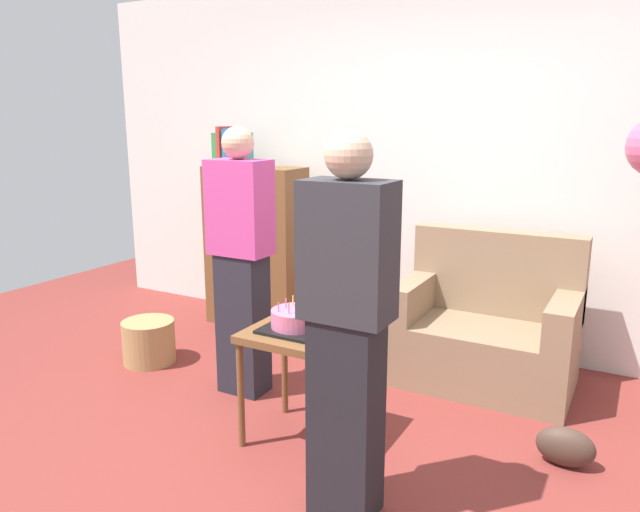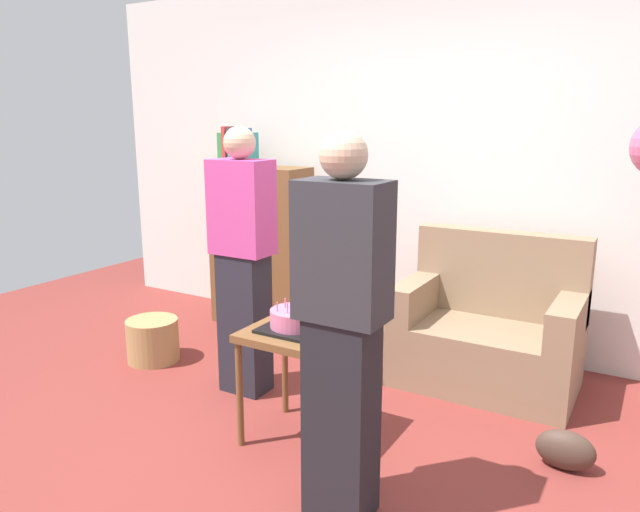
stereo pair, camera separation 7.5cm
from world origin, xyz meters
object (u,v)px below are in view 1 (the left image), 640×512
object	(u,v)px
birthday_cake	(296,320)
person_blowing_candles	(241,262)
bookshelf	(255,244)
side_table	(297,347)
couch	(486,330)
handbag	(565,447)
wicker_basket	(149,341)
person_holding_cake	(347,329)

from	to	relation	value
birthday_cake	person_blowing_candles	bearing A→B (deg)	150.33
bookshelf	side_table	size ratio (longest dim) A/B	2.63
couch	birthday_cake	distance (m)	1.44
bookshelf	handbag	bearing A→B (deg)	-21.62
couch	bookshelf	xyz separation A→B (m)	(-1.94, 0.20, 0.34)
side_table	person_blowing_candles	size ratio (longest dim) A/B	0.38
person_blowing_candles	side_table	bearing A→B (deg)	-21.50
wicker_basket	handbag	world-z (taller)	wicker_basket
person_holding_cake	wicker_basket	size ratio (longest dim) A/B	4.53
side_table	birthday_cake	bearing A→B (deg)	156.55
side_table	person_holding_cake	bearing A→B (deg)	-40.16
couch	person_blowing_candles	size ratio (longest dim) A/B	0.67
bookshelf	wicker_basket	xyz separation A→B (m)	(-0.19, -1.04, -0.53)
couch	birthday_cake	world-z (taller)	couch
couch	person_blowing_candles	world-z (taller)	person_blowing_candles
bookshelf	wicker_basket	size ratio (longest dim) A/B	4.48
birthday_cake	handbag	world-z (taller)	birthday_cake
side_table	person_blowing_candles	world-z (taller)	person_blowing_candles
wicker_basket	handbag	size ratio (longest dim) A/B	1.29
person_holding_cake	handbag	bearing A→B (deg)	-147.13
person_holding_cake	birthday_cake	bearing A→B (deg)	-53.74
handbag	side_table	bearing A→B (deg)	-162.20
couch	bookshelf	world-z (taller)	bookshelf
person_holding_cake	handbag	world-z (taller)	person_holding_cake
person_blowing_candles	handbag	bearing A→B (deg)	10.58
wicker_basket	couch	bearing A→B (deg)	21.65
handbag	bookshelf	bearing A→B (deg)	158.38
birthday_cake	bookshelf	bearing A→B (deg)	131.40
couch	side_table	distance (m)	1.41
couch	handbag	bearing A→B (deg)	-53.23
bookshelf	wicker_basket	world-z (taller)	bookshelf
couch	wicker_basket	bearing A→B (deg)	-158.35
bookshelf	handbag	size ratio (longest dim) A/B	5.75
bookshelf	person_blowing_candles	distance (m)	1.28
bookshelf	side_table	xyz separation A→B (m)	(1.25, -1.42, -0.16)
person_holding_cake	wicker_basket	xyz separation A→B (m)	(-1.94, 0.80, -0.68)
couch	person_holding_cake	xyz separation A→B (m)	(-0.19, -1.64, 0.49)
side_table	birthday_cake	size ratio (longest dim) A/B	1.91
birthday_cake	person_holding_cake	size ratio (longest dim) A/B	0.20
bookshelf	birthday_cake	xyz separation A→B (m)	(1.25, -1.42, -0.02)
birthday_cake	wicker_basket	world-z (taller)	birthday_cake
person_holding_cake	handbag	xyz separation A→B (m)	(0.79, 0.83, -0.73)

